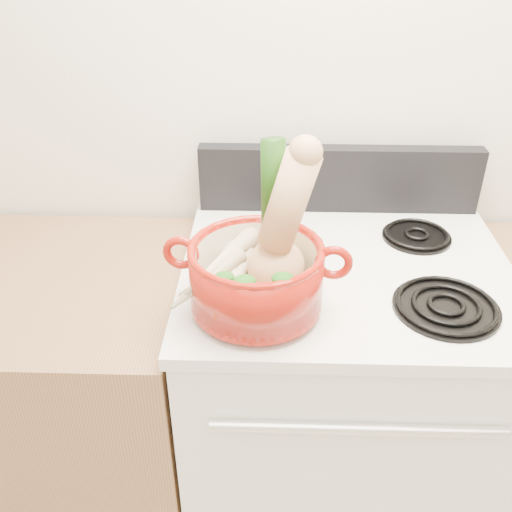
{
  "coord_description": "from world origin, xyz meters",
  "views": [
    {
      "loc": [
        -0.18,
        0.27,
        1.68
      ],
      "look_at": [
        -0.21,
        1.2,
        1.1
      ],
      "focal_mm": 40.0,
      "sensor_mm": 36.0,
      "label": 1
    }
  ],
  "objects_px": {
    "stove_body": "(333,412)",
    "dutch_oven": "(256,276)",
    "squash": "(277,224)",
    "leek": "(273,212)"
  },
  "relations": [
    {
      "from": "dutch_oven",
      "to": "stove_body",
      "type": "bearing_deg",
      "value": 45.04
    },
    {
      "from": "squash",
      "to": "leek",
      "type": "relative_size",
      "value": 0.94
    },
    {
      "from": "stove_body",
      "to": "dutch_oven",
      "type": "distance_m",
      "value": 0.64
    },
    {
      "from": "stove_body",
      "to": "squash",
      "type": "height_order",
      "value": "squash"
    },
    {
      "from": "stove_body",
      "to": "leek",
      "type": "height_order",
      "value": "leek"
    },
    {
      "from": "stove_body",
      "to": "squash",
      "type": "bearing_deg",
      "value": -137.61
    },
    {
      "from": "squash",
      "to": "dutch_oven",
      "type": "bearing_deg",
      "value": -168.06
    },
    {
      "from": "leek",
      "to": "dutch_oven",
      "type": "bearing_deg",
      "value": -135.58
    },
    {
      "from": "squash",
      "to": "leek",
      "type": "distance_m",
      "value": 0.04
    },
    {
      "from": "stove_body",
      "to": "squash",
      "type": "xyz_separation_m",
      "value": [
        -0.17,
        -0.16,
        0.69
      ]
    }
  ]
}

